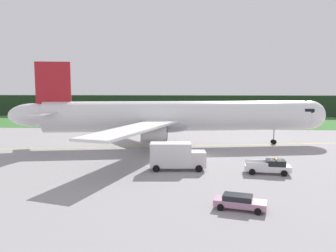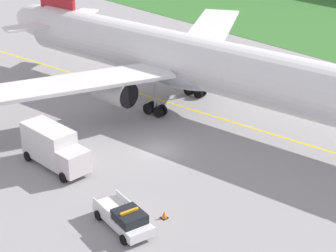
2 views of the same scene
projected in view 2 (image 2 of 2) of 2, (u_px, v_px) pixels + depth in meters
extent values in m
plane|color=gray|center=(159.00, 150.00, 53.25)|extent=(320.00, 320.00, 0.00)
cube|color=yellow|center=(201.00, 112.00, 61.41)|extent=(75.38, 13.14, 0.01)
cylinder|color=white|center=(202.00, 63.00, 59.13)|extent=(48.00, 13.42, 5.47)
ellipsoid|color=white|center=(41.00, 21.00, 73.59)|extent=(9.32, 5.52, 4.10)
ellipsoid|color=#B0B6C4|center=(183.00, 72.00, 61.12)|extent=(11.68, 7.49, 3.01)
cube|color=white|center=(209.00, 31.00, 73.13)|extent=(17.69, 21.95, 0.35)
cylinder|color=#A3A3A3|center=(205.00, 55.00, 68.44)|extent=(4.45, 3.41, 2.77)
cylinder|color=black|center=(219.00, 58.00, 67.25)|extent=(0.55, 2.54, 2.55)
cube|color=white|center=(55.00, 86.00, 54.98)|extent=(11.33, 23.91, 0.35)
cylinder|color=#A3A3A3|center=(114.00, 91.00, 57.44)|extent=(4.45, 3.41, 2.77)
cylinder|color=black|center=(129.00, 96.00, 56.25)|extent=(0.55, 2.54, 2.55)
cube|color=white|center=(78.00, 15.00, 74.26)|extent=(5.43, 7.28, 0.28)
cube|color=white|center=(33.00, 26.00, 69.10)|extent=(3.49, 7.19, 0.28)
cylinder|color=gray|center=(195.00, 79.00, 65.05)|extent=(0.28, 0.28, 2.78)
cylinder|color=black|center=(198.00, 93.00, 64.97)|extent=(1.23, 0.50, 1.20)
cylinder|color=black|center=(202.00, 91.00, 65.47)|extent=(1.23, 0.50, 1.20)
cylinder|color=black|center=(188.00, 90.00, 65.78)|extent=(1.23, 0.50, 1.20)
cylinder|color=black|center=(192.00, 89.00, 66.27)|extent=(1.23, 0.50, 1.20)
cylinder|color=gray|center=(155.00, 97.00, 60.01)|extent=(0.28, 0.28, 2.78)
cylinder|color=black|center=(162.00, 110.00, 60.44)|extent=(1.23, 0.50, 1.20)
cylinder|color=black|center=(158.00, 112.00, 59.94)|extent=(1.23, 0.50, 1.20)
cylinder|color=black|center=(152.00, 107.00, 61.24)|extent=(1.23, 0.50, 1.20)
cylinder|color=black|center=(148.00, 109.00, 60.74)|extent=(1.23, 0.50, 1.20)
cube|color=white|center=(123.00, 218.00, 41.59)|extent=(5.73, 2.70, 0.70)
cube|color=black|center=(130.00, 216.00, 40.55)|extent=(2.42, 2.15, 0.70)
cube|color=white|center=(125.00, 200.00, 42.85)|extent=(2.65, 0.41, 0.45)
cube|color=white|center=(102.00, 208.00, 41.84)|extent=(2.65, 0.41, 0.45)
cube|color=orange|center=(129.00, 211.00, 40.37)|extent=(0.37, 1.46, 0.16)
cylinder|color=black|center=(149.00, 230.00, 40.87)|extent=(0.78, 0.33, 0.76)
cylinder|color=black|center=(124.00, 240.00, 39.78)|extent=(0.78, 0.33, 0.76)
cylinder|color=black|center=(122.00, 206.00, 43.68)|extent=(0.78, 0.33, 0.76)
cylinder|color=black|center=(98.00, 215.00, 42.60)|extent=(0.78, 0.33, 0.76)
cube|color=silver|center=(74.00, 162.00, 47.97)|extent=(2.05, 2.52, 2.00)
cube|color=silver|center=(49.00, 143.00, 50.05)|extent=(5.41, 2.73, 3.10)
cylinder|color=#99999E|center=(58.00, 163.00, 50.05)|extent=(0.77, 0.15, 1.04)
cylinder|color=#99999E|center=(44.00, 156.00, 51.41)|extent=(0.77, 0.15, 1.04)
cylinder|color=black|center=(86.00, 168.00, 49.16)|extent=(0.91, 0.32, 0.90)
cylinder|color=black|center=(63.00, 178.00, 47.61)|extent=(0.91, 0.32, 0.90)
cylinder|color=black|center=(50.00, 148.00, 52.65)|extent=(0.91, 0.32, 0.90)
cylinder|color=black|center=(28.00, 156.00, 51.11)|extent=(0.91, 0.32, 0.90)
cube|color=black|center=(164.00, 218.00, 42.92)|extent=(0.52, 0.52, 0.03)
cone|color=orange|center=(164.00, 214.00, 42.78)|extent=(0.40, 0.40, 0.62)
cylinder|color=yellow|center=(34.00, 93.00, 66.15)|extent=(0.10, 0.10, 0.35)
sphere|color=blue|center=(34.00, 91.00, 66.05)|extent=(0.12, 0.12, 0.12)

